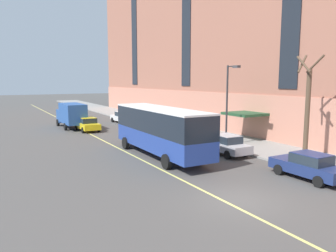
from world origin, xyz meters
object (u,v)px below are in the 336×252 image
at_px(parked_car_silver_0, 225,144).
at_px(box_truck, 71,114).
at_px(city_bus, 160,129).
at_px(street_tree_mid_block, 307,108).
at_px(taxi_cab, 87,124).
at_px(parked_car_darkgray_1, 154,126).
at_px(parked_car_white_3, 122,117).
at_px(street_lamp, 229,97).
at_px(parked_car_navy_4, 308,166).

distance_m(parked_car_silver_0, box_truck, 21.48).
bearing_deg(box_truck, city_bus, -82.65).
relative_size(box_truck, street_tree_mid_block, 0.95).
bearing_deg(taxi_cab, city_bus, -85.16).
xyz_separation_m(parked_car_silver_0, parked_car_darkgray_1, (-0.03, 12.20, 0.00)).
relative_size(parked_car_silver_0, parked_car_darkgray_1, 1.03).
height_order(parked_car_silver_0, parked_car_white_3, same).
relative_size(box_truck, taxi_cab, 1.49).
height_order(parked_car_white_3, taxi_cab, same).
bearing_deg(city_bus, parked_car_silver_0, -20.76).
bearing_deg(box_truck, parked_car_silver_0, -70.41).
bearing_deg(parked_car_darkgray_1, parked_car_white_3, 89.82).
distance_m(city_bus, parked_car_white_3, 20.72).
relative_size(parked_car_silver_0, parked_car_white_3, 1.03).
bearing_deg(parked_car_white_3, taxi_cab, -142.26).
height_order(city_bus, parked_car_white_3, city_bus).
xyz_separation_m(city_bus, street_lamp, (6.66, 0.11, 2.21)).
bearing_deg(parked_car_navy_4, parked_car_white_3, 90.17).
bearing_deg(street_tree_mid_block, taxi_cab, 114.51).
relative_size(parked_car_navy_4, street_lamp, 0.65).
xyz_separation_m(city_bus, taxi_cab, (-1.30, 15.37, -1.36)).
xyz_separation_m(street_tree_mid_block, street_lamp, (-1.87, 6.33, 0.54)).
bearing_deg(parked_car_navy_4, street_lamp, 79.48).
relative_size(box_truck, street_lamp, 1.02).
distance_m(city_bus, street_tree_mid_block, 10.69).
height_order(parked_car_white_3, parked_car_navy_4, same).
relative_size(city_bus, box_truck, 1.61).
distance_m(parked_car_silver_0, parked_car_white_3, 21.94).
xyz_separation_m(parked_car_navy_4, street_lamp, (1.75, 9.44, 3.57)).
relative_size(parked_car_silver_0, taxi_cab, 0.98).
xyz_separation_m(parked_car_navy_4, taxi_cab, (-6.21, 24.69, 0.00)).
distance_m(street_tree_mid_block, street_lamp, 6.62).
xyz_separation_m(parked_car_navy_4, box_truck, (-7.28, 27.71, 0.93)).
height_order(city_bus, parked_car_navy_4, city_bus).
relative_size(taxi_cab, street_lamp, 0.69).
distance_m(parked_car_navy_4, box_truck, 28.67).
bearing_deg(parked_car_darkgray_1, street_lamp, -79.66).
bearing_deg(parked_car_darkgray_1, street_tree_mid_block, -77.27).
distance_m(parked_car_navy_4, street_lamp, 10.24).
height_order(parked_car_silver_0, street_tree_mid_block, street_tree_mid_block).
xyz_separation_m(parked_car_silver_0, parked_car_white_3, (0.00, 21.94, -0.00)).
height_order(box_truck, taxi_cab, box_truck).
distance_m(parked_car_darkgray_1, parked_car_white_3, 9.73).
xyz_separation_m(parked_car_silver_0, parked_car_navy_4, (0.09, -7.49, -0.00)).
distance_m(city_bus, box_truck, 18.55).
bearing_deg(taxi_cab, street_lamp, -62.43).
bearing_deg(box_truck, parked_car_navy_4, -75.27).
xyz_separation_m(parked_car_white_3, parked_car_navy_4, (0.09, -29.43, 0.00)).
distance_m(parked_car_navy_4, street_tree_mid_block, 5.66).
bearing_deg(city_bus, street_tree_mid_block, -36.04).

